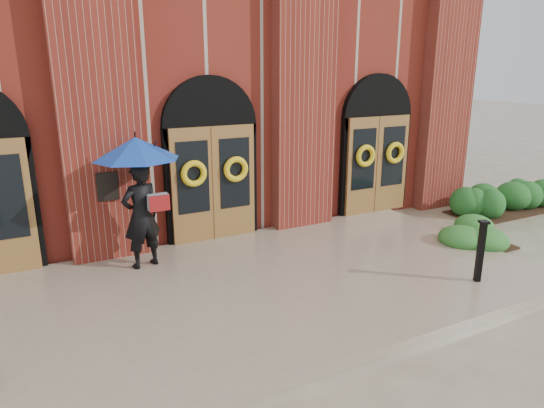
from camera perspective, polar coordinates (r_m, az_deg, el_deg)
ground at (r=8.76m, az=-0.13°, el=-10.30°), size 90.00×90.00×0.00m
landing at (r=8.85m, az=-0.58°, el=-9.48°), size 10.00×5.30×0.15m
church_building at (r=16.18m, az=-15.05°, el=14.11°), size 16.20×12.53×7.00m
man_with_umbrella at (r=9.24m, az=-15.44°, el=3.00°), size 1.91×1.91×2.50m
metal_post at (r=9.34m, az=23.33°, el=-4.99°), size 0.20×0.20×1.14m
hedge_wall_right at (r=14.77m, az=25.74°, el=0.63°), size 2.93×1.17×0.75m
hedge_front_right at (r=11.74m, az=22.61°, el=-3.38°), size 1.34×1.15×0.47m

